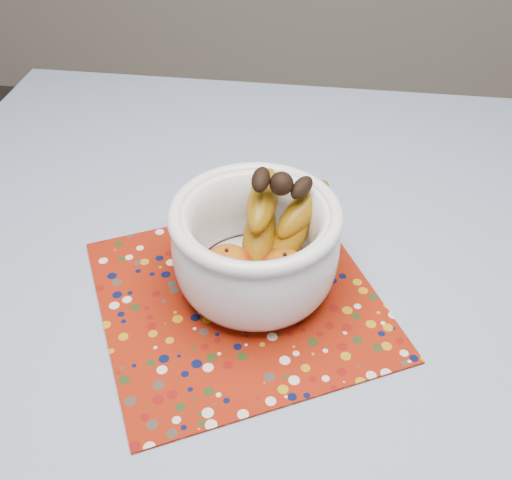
% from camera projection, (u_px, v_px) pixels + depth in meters
% --- Properties ---
extents(table, '(1.20, 1.20, 0.75)m').
position_uv_depth(table, '(280.00, 337.00, 0.90)').
color(table, brown).
rests_on(table, ground).
extents(tablecloth, '(1.32, 1.32, 0.01)m').
position_uv_depth(tablecloth, '(282.00, 300.00, 0.85)').
color(tablecloth, slate).
rests_on(tablecloth, table).
extents(placemat, '(0.50, 0.50, 0.00)m').
position_uv_depth(placemat, '(238.00, 298.00, 0.84)').
color(placemat, maroon).
rests_on(placemat, tablecloth).
extents(fruit_bowl, '(0.25, 0.24, 0.18)m').
position_uv_depth(fruit_bowl, '(263.00, 240.00, 0.81)').
color(fruit_bowl, white).
rests_on(fruit_bowl, placemat).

